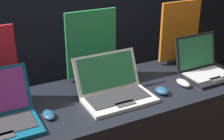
# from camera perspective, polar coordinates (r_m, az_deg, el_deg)

# --- Properties ---
(mouse_front) EXTENTS (0.06, 0.10, 0.03)m
(mouse_front) POSITION_cam_1_polar(r_m,az_deg,el_deg) (1.63, -11.49, -8.02)
(mouse_front) COLOR navy
(mouse_front) RESTS_ON display_counter
(laptop_middle) EXTENTS (0.39, 0.32, 0.23)m
(laptop_middle) POSITION_cam_1_polar(r_m,az_deg,el_deg) (1.76, 0.45, -3.43)
(laptop_middle) COLOR silver
(laptop_middle) RESTS_ON display_counter
(mouse_middle) EXTENTS (0.07, 0.09, 0.04)m
(mouse_middle) POSITION_cam_1_polar(r_m,az_deg,el_deg) (1.84, 9.14, -3.76)
(mouse_middle) COLOR navy
(mouse_middle) RESTS_ON display_counter
(promo_stand_middle) EXTENTS (0.33, 0.07, 0.44)m
(promo_stand_middle) POSITION_cam_1_polar(r_m,az_deg,el_deg) (1.96, -3.76, 4.29)
(promo_stand_middle) COLOR black
(promo_stand_middle) RESTS_ON display_counter
(laptop_back) EXTENTS (0.32, 0.29, 0.25)m
(laptop_back) POSITION_cam_1_polar(r_m,az_deg,el_deg) (2.13, 16.42, 0.60)
(laptop_back) COLOR black
(laptop_back) RESTS_ON display_counter
(mouse_back) EXTENTS (0.06, 0.11, 0.04)m
(mouse_back) POSITION_cam_1_polar(r_m,az_deg,el_deg) (1.96, 12.92, -2.32)
(mouse_back) COLOR #B2B2B7
(mouse_back) RESTS_ON display_counter
(promo_stand_back) EXTENTS (0.32, 0.07, 0.44)m
(promo_stand_back) POSITION_cam_1_polar(r_m,az_deg,el_deg) (2.26, 12.24, 6.51)
(promo_stand_back) COLOR black
(promo_stand_back) RESTS_ON display_counter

